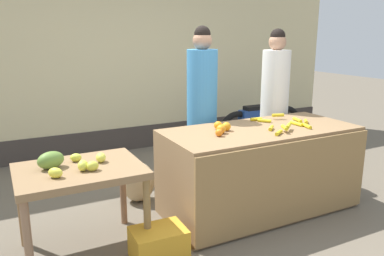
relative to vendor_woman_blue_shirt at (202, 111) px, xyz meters
name	(u,v)px	position (x,y,z in m)	size (l,w,h in m)	color
ground_plane	(219,217)	(-0.17, -0.69, -0.96)	(24.00, 24.00, 0.00)	#665B4C
market_wall_back	(127,49)	(-0.17, 2.09, 0.62)	(7.60, 0.23, 3.21)	beige
fruit_stall_counter	(260,170)	(0.30, -0.71, -0.52)	(1.99, 0.92, 0.88)	olive
side_table_wooden	(80,179)	(-1.51, -0.69, -0.30)	(1.00, 0.76, 0.75)	olive
banana_bunch_pile	(285,123)	(0.59, -0.72, -0.05)	(0.69, 0.67, 0.07)	yellow
orange_pile	(221,128)	(-0.14, -0.65, -0.04)	(0.25, 0.31, 0.09)	orange
mango_papaya_pile	(64,162)	(-1.62, -0.66, -0.15)	(0.58, 0.44, 0.14)	#D1D041
vendor_woman_blue_shirt	(202,111)	(0.00, 0.00, 0.00)	(0.34, 0.34, 1.89)	#33333D
vendor_woman_white_shirt	(274,105)	(1.01, -0.02, -0.01)	(0.34, 0.34, 1.87)	#33333D
parked_motorcycle	(262,124)	(1.68, 1.09, -0.56)	(1.60, 0.18, 0.88)	black
produce_crate	(159,244)	(-0.99, -1.09, -0.83)	(0.44, 0.32, 0.26)	gold
produce_sack	(138,182)	(-0.76, 0.06, -0.73)	(0.36, 0.30, 0.44)	tan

